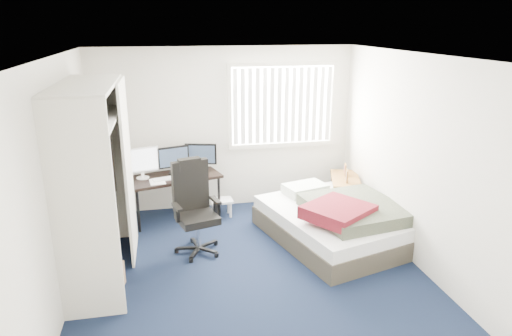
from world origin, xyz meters
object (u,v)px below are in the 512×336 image
Objects in this scene: office_chair at (195,216)px; bed at (336,221)px; desk at (173,173)px; nightstand at (345,182)px.

bed is at bearing -3.05° from office_chair.
nightstand is (2.58, -0.34, -0.21)m from desk.
desk is 1.22× the size of office_chair.
desk is 0.64× the size of bed.
desk is 2.47m from bed.
office_chair is (0.23, -1.11, -0.25)m from desk.
office_chair is at bearing -161.82° from nightstand.
nightstand is 1.02m from bed.
desk is 1.16m from office_chair.
office_chair is 0.52× the size of bed.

